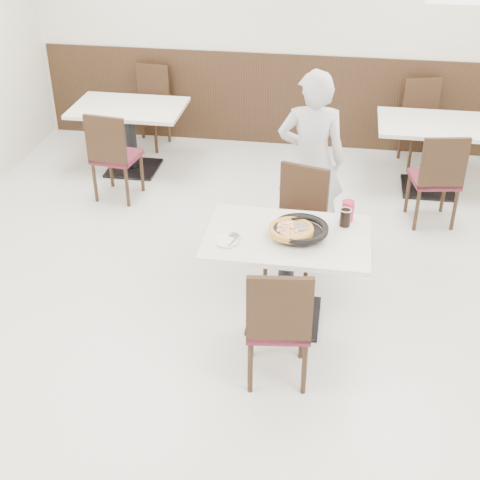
# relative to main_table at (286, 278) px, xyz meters

# --- Properties ---
(floor) EXTENTS (7.00, 7.00, 0.00)m
(floor) POSITION_rel_main_table_xyz_m (-0.34, -0.01, -0.38)
(floor) COLOR silver
(floor) RESTS_ON ground
(wall_back) EXTENTS (6.00, 0.04, 2.80)m
(wall_back) POSITION_rel_main_table_xyz_m (-0.34, 3.49, 1.02)
(wall_back) COLOR silver
(wall_back) RESTS_ON floor
(wainscot_back) EXTENTS (5.90, 0.03, 1.10)m
(wainscot_back) POSITION_rel_main_table_xyz_m (-0.34, 3.47, 0.18)
(wainscot_back) COLOR black
(wainscot_back) RESTS_ON floor
(main_table) EXTENTS (1.27, 0.91, 0.75)m
(main_table) POSITION_rel_main_table_xyz_m (0.00, 0.00, 0.00)
(main_table) COLOR silver
(main_table) RESTS_ON floor
(chair_near) EXTENTS (0.47, 0.47, 0.95)m
(chair_near) POSITION_rel_main_table_xyz_m (0.01, -0.65, 0.10)
(chair_near) COLOR black
(chair_near) RESTS_ON floor
(chair_far) EXTENTS (0.52, 0.52, 0.95)m
(chair_far) POSITION_rel_main_table_xyz_m (0.01, 0.61, 0.10)
(chair_far) COLOR black
(chair_far) RESTS_ON floor
(trivet) EXTENTS (0.14, 0.14, 0.04)m
(trivet) POSITION_rel_main_table_xyz_m (0.03, -0.03, 0.39)
(trivet) COLOR black
(trivet) RESTS_ON main_table
(pizza_pan) EXTENTS (0.35, 0.35, 0.01)m
(pizza_pan) POSITION_rel_main_table_xyz_m (0.09, -0.00, 0.42)
(pizza_pan) COLOR black
(pizza_pan) RESTS_ON trivet
(pizza) EXTENTS (0.35, 0.35, 0.02)m
(pizza) POSITION_rel_main_table_xyz_m (0.03, -0.03, 0.44)
(pizza) COLOR gold
(pizza) RESTS_ON pizza_pan
(pizza_server) EXTENTS (0.08, 0.10, 0.00)m
(pizza_server) POSITION_rel_main_table_xyz_m (0.09, -0.02, 0.47)
(pizza_server) COLOR white
(pizza_server) RESTS_ON pizza
(napkin) EXTENTS (0.16, 0.16, 0.00)m
(napkin) POSITION_rel_main_table_xyz_m (-0.44, -0.14, 0.38)
(napkin) COLOR white
(napkin) RESTS_ON main_table
(side_plate) EXTENTS (0.18, 0.18, 0.01)m
(side_plate) POSITION_rel_main_table_xyz_m (-0.42, -0.17, 0.38)
(side_plate) COLOR white
(side_plate) RESTS_ON napkin
(fork) EXTENTS (0.07, 0.17, 0.00)m
(fork) POSITION_rel_main_table_xyz_m (-0.37, -0.16, 0.39)
(fork) COLOR white
(fork) RESTS_ON side_plate
(cola_glass) EXTENTS (0.09, 0.09, 0.13)m
(cola_glass) POSITION_rel_main_table_xyz_m (0.41, 0.21, 0.44)
(cola_glass) COLOR black
(cola_glass) RESTS_ON main_table
(red_cup) EXTENTS (0.10, 0.10, 0.16)m
(red_cup) POSITION_rel_main_table_xyz_m (0.42, 0.30, 0.45)
(red_cup) COLOR #AD1C38
(red_cup) RESTS_ON main_table
(diner_person) EXTENTS (0.62, 0.43, 1.63)m
(diner_person) POSITION_rel_main_table_xyz_m (0.09, 1.19, 0.44)
(diner_person) COLOR silver
(diner_person) RESTS_ON floor
(bg_table_left) EXTENTS (1.29, 0.93, 0.75)m
(bg_table_left) POSITION_rel_main_table_xyz_m (-1.97, 2.45, 0.00)
(bg_table_left) COLOR silver
(bg_table_left) RESTS_ON floor
(bg_chair_left_near) EXTENTS (0.47, 0.47, 0.95)m
(bg_chair_left_near) POSITION_rel_main_table_xyz_m (-1.92, 1.79, 0.10)
(bg_chair_left_near) COLOR black
(bg_chair_left_near) RESTS_ON floor
(bg_chair_left_far) EXTENTS (0.49, 0.49, 0.95)m
(bg_chair_left_far) POSITION_rel_main_table_xyz_m (-1.97, 3.15, 0.10)
(bg_chair_left_far) COLOR black
(bg_chair_left_far) RESTS_ON floor
(bg_table_right) EXTENTS (1.29, 0.95, 0.75)m
(bg_table_right) POSITION_rel_main_table_xyz_m (1.29, 2.47, 0.00)
(bg_table_right) COLOR silver
(bg_table_right) RESTS_ON floor
(bg_chair_right_near) EXTENTS (0.49, 0.49, 0.95)m
(bg_chair_right_near) POSITION_rel_main_table_xyz_m (1.24, 1.77, 0.10)
(bg_chair_right_near) COLOR black
(bg_chair_right_near) RESTS_ON floor
(bg_chair_right_far) EXTENTS (0.51, 0.51, 0.95)m
(bg_chair_right_far) POSITION_rel_main_table_xyz_m (1.24, 3.11, 0.10)
(bg_chair_right_far) COLOR black
(bg_chair_right_far) RESTS_ON floor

